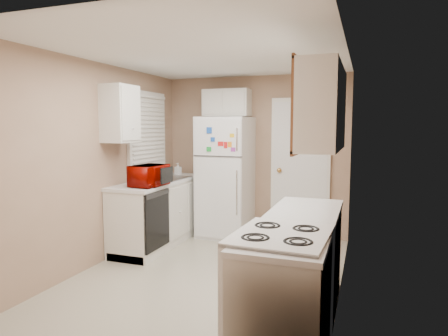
% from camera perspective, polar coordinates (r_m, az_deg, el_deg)
% --- Properties ---
extents(floor, '(3.80, 3.80, 0.00)m').
position_cam_1_polar(floor, '(4.60, -2.17, -15.03)').
color(floor, '#BDB49F').
rests_on(floor, ground).
extents(ceiling, '(3.80, 3.80, 0.00)m').
position_cam_1_polar(ceiling, '(4.36, -2.30, 15.89)').
color(ceiling, white).
rests_on(ceiling, floor).
extents(wall_left, '(3.80, 3.80, 0.00)m').
position_cam_1_polar(wall_left, '(5.01, -17.26, 0.57)').
color(wall_left, '#A38169').
rests_on(wall_left, floor).
extents(wall_right, '(3.80, 3.80, 0.00)m').
position_cam_1_polar(wall_right, '(4.02, 16.64, -0.70)').
color(wall_right, '#A38169').
rests_on(wall_right, floor).
extents(wall_back, '(2.80, 2.80, 0.00)m').
position_cam_1_polar(wall_back, '(6.12, 4.42, 1.76)').
color(wall_back, '#A38169').
rests_on(wall_back, floor).
extents(wall_front, '(2.80, 2.80, 0.00)m').
position_cam_1_polar(wall_front, '(2.67, -17.66, -4.04)').
color(wall_front, '#A38169').
rests_on(wall_front, floor).
extents(left_counter, '(0.60, 1.80, 0.90)m').
position_cam_1_polar(left_counter, '(5.71, -9.13, -6.21)').
color(left_counter, silver).
rests_on(left_counter, floor).
extents(dishwasher, '(0.03, 0.58, 0.72)m').
position_cam_1_polar(dishwasher, '(5.05, -9.53, -7.36)').
color(dishwasher, black).
rests_on(dishwasher, floor).
extents(sink, '(0.54, 0.74, 0.16)m').
position_cam_1_polar(sink, '(5.77, -8.49, -1.94)').
color(sink, gray).
rests_on(sink, left_counter).
extents(microwave, '(0.50, 0.30, 0.32)m').
position_cam_1_polar(microwave, '(5.08, -10.66, -0.89)').
color(microwave, '#950700').
rests_on(microwave, left_counter).
extents(soap_bottle, '(0.10, 0.10, 0.18)m').
position_cam_1_polar(soap_bottle, '(6.25, -6.59, -0.01)').
color(soap_bottle, silver).
rests_on(soap_bottle, left_counter).
extents(window_blinds, '(0.10, 0.98, 1.08)m').
position_cam_1_polar(window_blinds, '(5.84, -10.86, 5.40)').
color(window_blinds, silver).
rests_on(window_blinds, wall_left).
extents(upper_cabinet_left, '(0.30, 0.45, 0.70)m').
position_cam_1_polar(upper_cabinet_left, '(5.08, -14.61, 7.49)').
color(upper_cabinet_left, silver).
rests_on(upper_cabinet_left, wall_left).
extents(refrigerator, '(0.76, 0.74, 1.78)m').
position_cam_1_polar(refrigerator, '(5.97, 0.29, -1.29)').
color(refrigerator, white).
rests_on(refrigerator, floor).
extents(cabinet_over_fridge, '(0.70, 0.30, 0.40)m').
position_cam_1_polar(cabinet_over_fridge, '(6.08, 0.42, 9.30)').
color(cabinet_over_fridge, silver).
rests_on(cabinet_over_fridge, wall_back).
extents(interior_door, '(0.86, 0.06, 2.08)m').
position_cam_1_polar(interior_door, '(5.95, 10.82, -0.19)').
color(interior_door, white).
rests_on(interior_door, floor).
extents(right_counter, '(0.60, 2.00, 0.90)m').
position_cam_1_polar(right_counter, '(3.44, 10.35, -14.54)').
color(right_counter, silver).
rests_on(right_counter, floor).
extents(stove, '(0.66, 0.80, 0.93)m').
position_cam_1_polar(stove, '(2.95, 8.10, -17.78)').
color(stove, white).
rests_on(stove, floor).
extents(upper_cabinet_right, '(0.30, 1.20, 0.70)m').
position_cam_1_polar(upper_cabinet_right, '(3.51, 14.02, 8.25)').
color(upper_cabinet_right, silver).
rests_on(upper_cabinet_right, wall_right).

